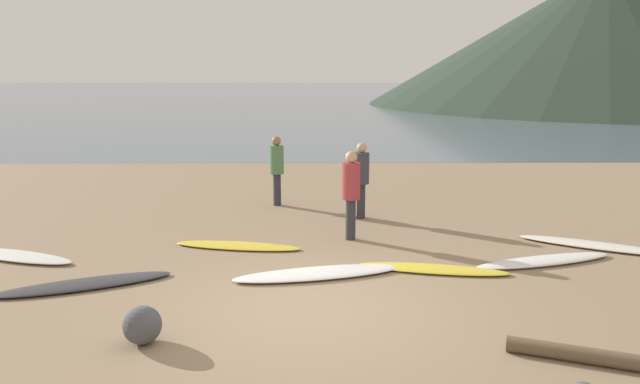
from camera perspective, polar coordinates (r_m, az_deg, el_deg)
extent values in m
cube|color=#8C7559|center=(17.80, -0.68, 1.28)|extent=(120.00, 120.00, 0.20)
cube|color=slate|center=(69.91, -0.50, 9.31)|extent=(140.00, 100.00, 0.01)
cone|color=#28382B|center=(56.51, 25.36, 13.33)|extent=(38.69, 38.69, 11.34)
ellipsoid|color=white|center=(11.39, -27.17, -5.45)|extent=(2.38, 1.26, 0.09)
ellipsoid|color=#333338|center=(9.56, -21.64, -8.19)|extent=(2.53, 1.46, 0.08)
ellipsoid|color=yellow|center=(10.84, -7.88, -5.12)|extent=(2.36, 0.89, 0.07)
ellipsoid|color=white|center=(9.32, -0.20, -7.78)|extent=(2.73, 1.18, 0.09)
ellipsoid|color=yellow|center=(9.71, 10.75, -7.24)|extent=(2.43, 0.93, 0.07)
ellipsoid|color=white|center=(10.57, 20.63, -6.17)|extent=(2.57, 1.17, 0.09)
ellipsoid|color=silver|center=(11.82, 25.01, -4.67)|extent=(2.60, 1.70, 0.08)
cylinder|color=#2D2D38|center=(12.73, 3.94, -0.86)|extent=(0.18, 0.18, 0.76)
cylinder|color=#333842|center=(12.59, 3.99, 2.28)|extent=(0.33, 0.33, 0.66)
sphere|color=tan|center=(12.53, 4.02, 4.25)|extent=(0.21, 0.21, 0.21)
cylinder|color=#2D2D38|center=(11.16, 2.95, -2.62)|extent=(0.19, 0.19, 0.78)
cylinder|color=#9E3338|center=(11.00, 2.99, 1.05)|extent=(0.34, 0.34, 0.68)
sphere|color=tan|center=(10.93, 3.02, 3.36)|extent=(0.22, 0.22, 0.22)
cylinder|color=#2D2D38|center=(13.93, -4.13, 0.24)|extent=(0.18, 0.18, 0.75)
cylinder|color=#4C7A4C|center=(13.80, -4.17, 3.11)|extent=(0.33, 0.33, 0.66)
sphere|color=#936B4C|center=(13.74, -4.20, 4.90)|extent=(0.21, 0.21, 0.21)
cylinder|color=brown|center=(7.35, 23.07, -14.02)|extent=(1.38, 0.67, 0.18)
sphere|color=#494C51|center=(7.43, -16.65, -12.10)|extent=(0.46, 0.46, 0.46)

